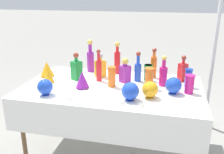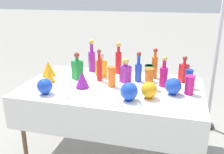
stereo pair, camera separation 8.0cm
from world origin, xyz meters
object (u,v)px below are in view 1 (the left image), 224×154
object	(u,v)px
tall_bottle_3	(138,70)
square_decanter_1	(125,71)
slender_vase_0	(188,77)
slender_vase_3	(148,72)
round_bowl_2	(150,89)
tall_bottle_2	(99,68)
square_decanter_3	(183,71)
tall_bottle_0	(90,59)
slender_vase_1	(149,78)
square_decanter_2	(100,67)
slender_vase_2	(112,76)
square_decanter_0	(77,69)
fluted_vase_2	(82,79)
fluted_vase_0	(47,69)
tall_bottle_1	(163,74)
round_bowl_1	(45,87)
round_bowl_0	(173,85)
canopy_pole	(213,60)
tall_bottle_4	(117,60)
slender_vase_4	(190,84)
round_bowl_3	(130,91)
tall_bottle_5	(154,65)

from	to	relation	value
tall_bottle_3	square_decanter_1	xyz separation A→B (m)	(-0.13, -0.06, -0.01)
slender_vase_0	slender_vase_3	xyz separation A→B (m)	(-0.42, 0.10, -0.01)
round_bowl_2	tall_bottle_2	bearing A→B (deg)	149.58
square_decanter_3	tall_bottle_0	bearing A→B (deg)	174.49
slender_vase_1	square_decanter_3	bearing A→B (deg)	42.01
square_decanter_2	slender_vase_2	distance (m)	0.35
tall_bottle_0	square_decanter_0	world-z (taller)	tall_bottle_0
slender_vase_2	fluted_vase_2	distance (m)	0.31
square_decanter_1	fluted_vase_0	bearing A→B (deg)	-178.87
square_decanter_2	round_bowl_2	world-z (taller)	square_decanter_2
slender_vase_0	round_bowl_2	bearing A→B (deg)	-133.76
tall_bottle_1	fluted_vase_2	xyz separation A→B (m)	(-0.80, -0.26, -0.03)
round_bowl_1	round_bowl_2	xyz separation A→B (m)	(0.97, 0.16, 0.00)
tall_bottle_3	round_bowl_1	world-z (taller)	tall_bottle_3
square_decanter_0	round_bowl_0	world-z (taller)	square_decanter_0
canopy_pole	fluted_vase_0	bearing A→B (deg)	-161.35
tall_bottle_4	slender_vase_4	xyz separation A→B (m)	(0.81, -0.45, -0.07)
fluted_vase_0	slender_vase_3	bearing A→B (deg)	6.03
tall_bottle_4	square_decanter_0	distance (m)	0.51
slender_vase_1	slender_vase_3	bearing A→B (deg)	97.88
square_decanter_3	slender_vase_2	size ratio (longest dim) A/B	1.37
tall_bottle_1	slender_vase_2	distance (m)	0.53
slender_vase_1	fluted_vase_0	size ratio (longest dim) A/B	1.24
tall_bottle_3	round_bowl_1	size ratio (longest dim) A/B	2.11
square_decanter_2	square_decanter_3	world-z (taller)	square_decanter_3
tall_bottle_2	round_bowl_0	size ratio (longest dim) A/B	2.14
slender_vase_1	slender_vase_2	size ratio (longest dim) A/B	1.01
slender_vase_1	slender_vase_4	bearing A→B (deg)	-5.89
round_bowl_1	round_bowl_3	world-z (taller)	round_bowl_3
tall_bottle_2	fluted_vase_0	distance (m)	0.63
tall_bottle_5	canopy_pole	bearing A→B (deg)	29.95
round_bowl_2	round_bowl_0	bearing A→B (deg)	35.89
tall_bottle_3	tall_bottle_1	bearing A→B (deg)	-15.97
tall_bottle_4	tall_bottle_5	size ratio (longest dim) A/B	1.11
round_bowl_0	square_decanter_3	bearing A→B (deg)	76.06
tall_bottle_2	slender_vase_3	bearing A→B (deg)	13.91
tall_bottle_4	slender_vase_0	xyz separation A→B (m)	(0.81, -0.28, -0.06)
tall_bottle_2	square_decanter_0	xyz separation A→B (m)	(-0.25, -0.01, -0.02)
tall_bottle_3	slender_vase_1	world-z (taller)	tall_bottle_3
tall_bottle_4	slender_vase_2	bearing A→B (deg)	-85.13
square_decanter_3	slender_vase_0	size ratio (longest dim) A/B	1.52
slender_vase_2	square_decanter_0	bearing A→B (deg)	163.51
tall_bottle_2	canopy_pole	bearing A→B (deg)	27.07
tall_bottle_1	tall_bottle_4	world-z (taller)	tall_bottle_4
fluted_vase_2	square_decanter_2	bearing A→B (deg)	78.29
tall_bottle_4	slender_vase_2	size ratio (longest dim) A/B	1.81
tall_bottle_4	round_bowl_0	bearing A→B (deg)	-37.29
tall_bottle_4	slender_vase_2	world-z (taller)	tall_bottle_4
round_bowl_2	round_bowl_1	bearing A→B (deg)	-170.79
fluted_vase_0	round_bowl_2	bearing A→B (deg)	-16.23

